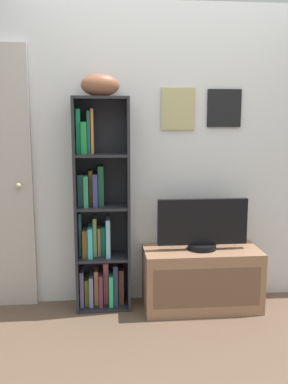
{
  "coord_description": "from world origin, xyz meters",
  "views": [
    {
      "loc": [
        -0.51,
        -2.2,
        1.45
      ],
      "look_at": [
        -0.23,
        0.85,
        0.94
      ],
      "focal_mm": 39.34,
      "sensor_mm": 36.0,
      "label": 1
    }
  ],
  "objects": [
    {
      "name": "tv_stand",
      "position": [
        0.22,
        0.89,
        0.24
      ],
      "size": [
        0.9,
        0.41,
        0.47
      ],
      "color": "#93694C",
      "rests_on": "ground"
    },
    {
      "name": "ground",
      "position": [
        0.0,
        0.0,
        -0.02
      ],
      "size": [
        5.2,
        5.2,
        0.04
      ],
      "primitive_type": "cube",
      "color": "brown"
    },
    {
      "name": "back_wall",
      "position": [
        0.0,
        1.13,
        1.18
      ],
      "size": [
        4.8,
        0.08,
        2.35
      ],
      "color": "silver",
      "rests_on": "ground"
    },
    {
      "name": "television",
      "position": [
        0.22,
        0.89,
        0.67
      ],
      "size": [
        0.7,
        0.22,
        0.4
      ],
      "color": "black",
      "rests_on": "tv_stand"
    },
    {
      "name": "football",
      "position": [
        -0.54,
        0.97,
        1.71
      ],
      "size": [
        0.31,
        0.2,
        0.16
      ],
      "primitive_type": "ellipsoid",
      "rotation": [
        0.0,
        0.0,
        0.16
      ],
      "color": "brown",
      "rests_on": "bookshelf"
    },
    {
      "name": "bookshelf",
      "position": [
        -0.57,
        1.0,
        0.7
      ],
      "size": [
        0.42,
        0.26,
        1.63
      ],
      "color": "#242429",
      "rests_on": "ground"
    }
  ]
}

